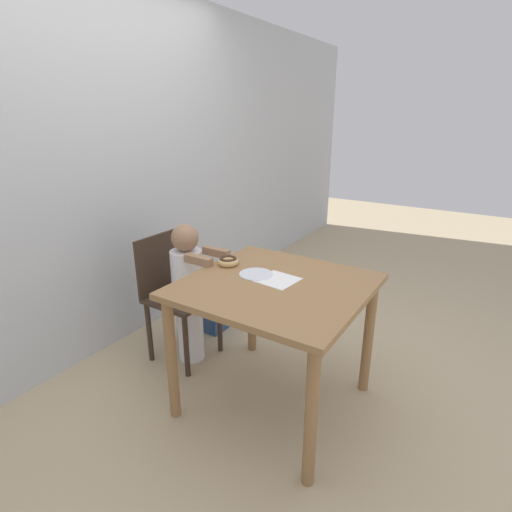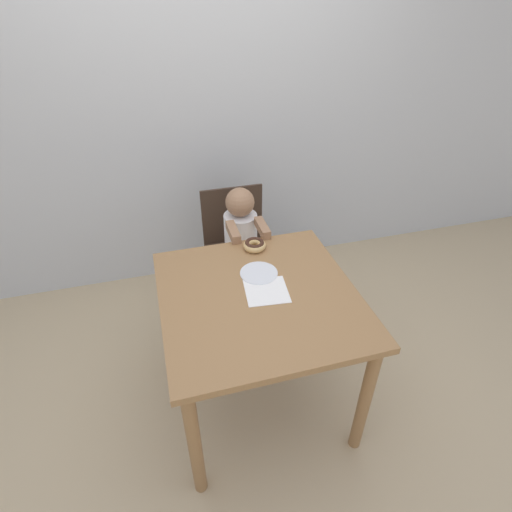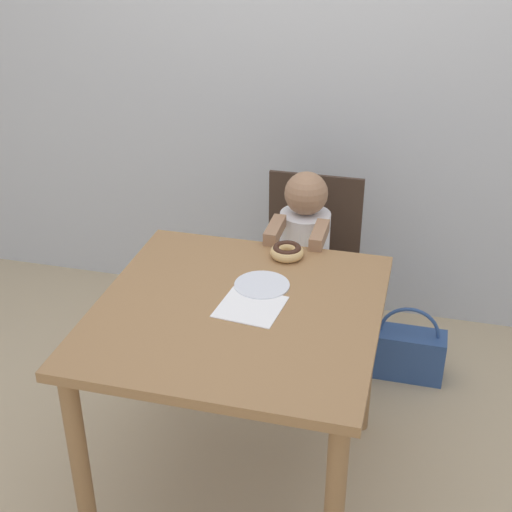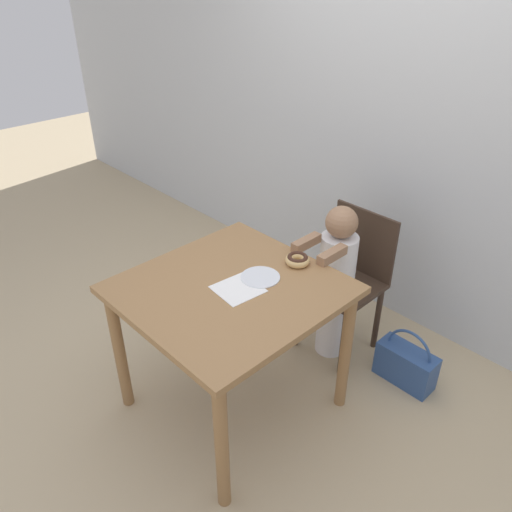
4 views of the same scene
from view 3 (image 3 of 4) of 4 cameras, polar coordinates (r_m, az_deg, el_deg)
name	(u,v)px [view 3 (image 3 of 4)]	position (r m, az deg, el deg)	size (l,w,h in m)	color
ground_plane	(240,480)	(2.84, -1.29, -17.51)	(12.00, 12.00, 0.00)	tan
wall_back	(317,66)	(3.41, 4.88, 14.90)	(8.00, 0.05, 2.50)	silver
dining_table	(238,337)	(2.41, -1.46, -6.47)	(0.93, 0.96, 0.78)	olive
chair	(308,271)	(3.18, 4.17, -1.17)	(0.42, 0.40, 0.88)	#38281E
child_figure	(303,275)	(3.06, 3.79, -1.51)	(0.23, 0.38, 0.98)	white
donut	(287,251)	(2.63, 2.50, 0.40)	(0.13, 0.13, 0.05)	#DBB270
napkin	(250,307)	(2.34, -0.45, -4.08)	(0.22, 0.22, 0.00)	white
handbag	(407,352)	(3.32, 11.96, -7.52)	(0.34, 0.14, 0.36)	#2D4C84
plate	(262,285)	(2.46, 0.48, -2.33)	(0.19, 0.19, 0.01)	silver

